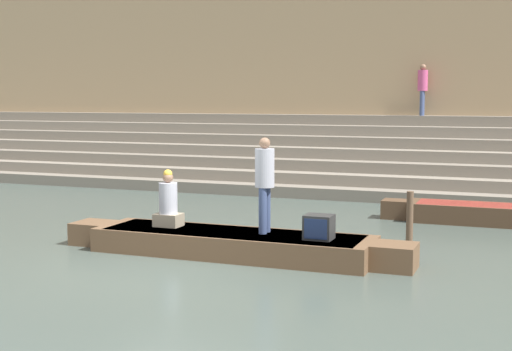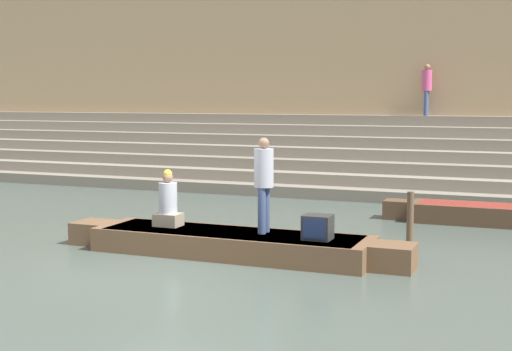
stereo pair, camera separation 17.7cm
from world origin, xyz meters
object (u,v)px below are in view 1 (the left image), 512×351
(person_rowing, at_px, (168,204))
(person_on_steps, at_px, (423,86))
(rowboat_main, at_px, (232,243))
(tv_set, at_px, (319,227))
(mooring_post, at_px, (410,217))
(person_standing, at_px, (265,178))

(person_rowing, distance_m, person_on_steps, 12.03)
(rowboat_main, height_order, person_on_steps, person_on_steps)
(person_rowing, relative_size, tv_set, 2.25)
(tv_set, height_order, mooring_post, mooring_post)
(person_standing, xyz_separation_m, mooring_post, (2.22, 2.17, -0.90))
(person_rowing, bearing_deg, person_standing, 18.26)
(person_rowing, height_order, person_on_steps, person_on_steps)
(person_rowing, xyz_separation_m, person_on_steps, (3.01, 11.41, 2.34))
(person_rowing, bearing_deg, rowboat_main, 12.67)
(tv_set, bearing_deg, mooring_post, 69.34)
(person_rowing, distance_m, tv_set, 2.99)
(person_standing, height_order, person_rowing, person_standing)
(rowboat_main, xyz_separation_m, person_rowing, (-1.34, 0.10, 0.63))
(person_standing, height_order, mooring_post, person_standing)
(mooring_post, relative_size, person_on_steps, 0.62)
(person_rowing, xyz_separation_m, mooring_post, (4.14, 2.21, -0.35))
(person_standing, relative_size, person_on_steps, 1.05)
(person_standing, height_order, person_on_steps, person_on_steps)
(rowboat_main, relative_size, person_on_steps, 4.04)
(person_rowing, height_order, tv_set, person_rowing)
(mooring_post, bearing_deg, rowboat_main, -140.39)
(rowboat_main, bearing_deg, tv_set, -2.54)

